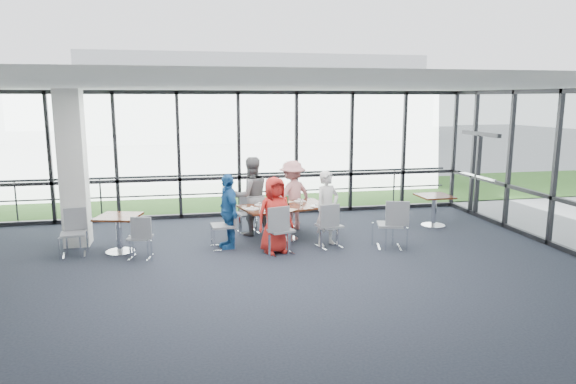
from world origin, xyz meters
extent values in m
cube|color=black|center=(0.00, 0.00, -0.01)|extent=(12.00, 10.00, 0.02)
cube|color=white|center=(0.00, 0.00, 3.20)|extent=(12.00, 10.00, 0.04)
cube|color=silver|center=(0.00, -5.00, 1.60)|extent=(12.00, 0.10, 3.20)
cube|color=white|center=(0.00, 5.00, 1.60)|extent=(12.00, 0.10, 3.20)
cube|color=black|center=(6.00, 3.75, 1.05)|extent=(0.12, 1.60, 2.10)
cube|color=white|center=(-3.60, 3.00, 1.60)|extent=(0.50, 0.50, 3.20)
cube|color=gray|center=(0.00, 10.00, -0.02)|extent=(80.00, 70.00, 0.02)
cube|color=#284F17|center=(0.00, 8.00, 0.01)|extent=(80.00, 5.00, 0.01)
cube|color=silver|center=(4.00, 32.00, 3.00)|extent=(24.00, 10.00, 6.00)
cylinder|color=#2D2D33|center=(0.00, 5.60, 0.50)|extent=(12.00, 0.06, 0.06)
cube|color=#33190C|center=(0.70, 2.51, 0.73)|extent=(2.05, 1.43, 0.04)
cylinder|color=silver|center=(0.70, 2.51, 0.35)|extent=(0.12, 0.12, 0.71)
cylinder|color=silver|center=(0.70, 2.51, 0.01)|extent=(0.56, 0.56, 0.03)
cube|color=#33190C|center=(-2.69, 2.24, 0.73)|extent=(0.95, 0.95, 0.04)
cylinder|color=silver|center=(-2.69, 2.24, 0.35)|extent=(0.12, 0.12, 0.71)
cube|color=#33190C|center=(4.40, 2.95, 0.73)|extent=(0.76, 0.76, 0.04)
cylinder|color=silver|center=(4.40, 2.95, 0.35)|extent=(0.12, 0.12, 0.71)
imported|color=red|center=(0.32, 1.64, 0.76)|extent=(0.84, 0.66, 1.51)
imported|color=silver|center=(1.47, 1.95, 0.78)|extent=(0.69, 0.61, 1.55)
imported|color=slate|center=(0.05, 3.10, 0.87)|extent=(0.94, 0.70, 1.75)
imported|color=tan|center=(1.04, 3.33, 0.80)|extent=(1.17, 0.94, 1.61)
imported|color=#205BA2|center=(-0.55, 2.14, 0.76)|extent=(0.66, 0.98, 1.53)
cylinder|color=white|center=(0.27, 2.10, 0.76)|extent=(0.28, 0.28, 0.01)
cylinder|color=white|center=(1.35, 2.30, 0.76)|extent=(0.28, 0.28, 0.01)
cylinder|color=white|center=(0.19, 2.66, 0.76)|extent=(0.25, 0.25, 0.01)
cylinder|color=white|center=(1.11, 2.89, 0.76)|extent=(0.26, 0.26, 0.01)
cylinder|color=white|center=(-0.03, 2.30, 0.76)|extent=(0.28, 0.28, 0.01)
cylinder|color=white|center=(0.54, 2.23, 0.82)|extent=(0.07, 0.07, 0.15)
cylinder|color=white|center=(1.05, 2.44, 0.81)|extent=(0.06, 0.06, 0.13)
cylinder|color=white|center=(0.66, 2.76, 0.82)|extent=(0.07, 0.07, 0.14)
cylinder|color=white|center=(0.14, 2.22, 0.81)|extent=(0.06, 0.06, 0.13)
cube|color=white|center=(0.72, 2.06, 0.75)|extent=(0.34, 0.35, 0.00)
cube|color=white|center=(1.51, 2.45, 0.75)|extent=(0.33, 0.25, 0.00)
cube|color=white|center=(0.80, 2.87, 0.75)|extent=(0.37, 0.34, 0.00)
cube|color=black|center=(0.74, 2.58, 0.77)|extent=(0.10, 0.07, 0.04)
cylinder|color=#B81600|center=(0.73, 2.56, 0.84)|extent=(0.06, 0.06, 0.18)
cylinder|color=#19793A|center=(0.76, 2.57, 0.85)|extent=(0.05, 0.05, 0.20)
camera|label=1|loc=(-1.41, -8.00, 3.03)|focal=32.00mm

